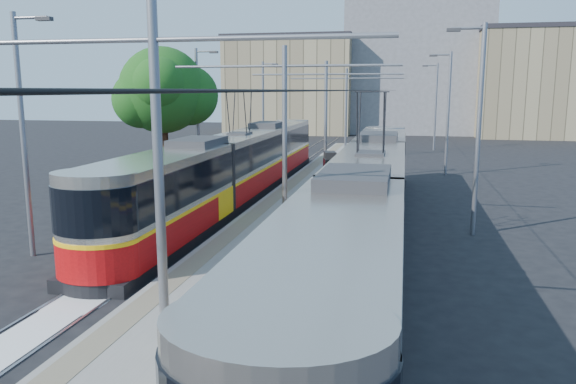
# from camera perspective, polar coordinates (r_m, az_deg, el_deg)

# --- Properties ---
(ground) EXTENTS (160.00, 160.00, 0.00)m
(ground) POSITION_cam_1_polar(r_m,az_deg,el_deg) (16.04, -6.40, -10.03)
(ground) COLOR black
(ground) RESTS_ON ground
(platform) EXTENTS (4.00, 50.00, 0.30)m
(platform) POSITION_cam_1_polar(r_m,az_deg,el_deg) (32.09, 3.03, 0.60)
(platform) COLOR gray
(platform) RESTS_ON ground
(tactile_strip_left) EXTENTS (0.70, 50.00, 0.01)m
(tactile_strip_left) POSITION_cam_1_polar(r_m,az_deg,el_deg) (32.31, 0.49, 0.96)
(tactile_strip_left) COLOR gray
(tactile_strip_left) RESTS_ON platform
(tactile_strip_right) EXTENTS (0.70, 50.00, 0.01)m
(tactile_strip_right) POSITION_cam_1_polar(r_m,az_deg,el_deg) (31.88, 5.61, 0.78)
(tactile_strip_right) COLOR gray
(tactile_strip_right) RESTS_ON platform
(rails) EXTENTS (8.71, 70.00, 0.03)m
(rails) POSITION_cam_1_polar(r_m,az_deg,el_deg) (32.11, 3.02, 0.36)
(rails) COLOR gray
(rails) RESTS_ON ground
(track_arrow) EXTENTS (1.20, 5.00, 0.01)m
(track_arrow) POSITION_cam_1_polar(r_m,az_deg,el_deg) (15.09, -23.55, -12.17)
(track_arrow) COLOR silver
(track_arrow) RESTS_ON ground
(tram_left) EXTENTS (2.43, 30.17, 5.50)m
(tram_left) POSITION_cam_1_polar(r_m,az_deg,el_deg) (29.45, -4.88, 2.76)
(tram_left) COLOR black
(tram_left) RESTS_ON ground
(tram_right) EXTENTS (2.43, 31.78, 5.50)m
(tram_right) POSITION_cam_1_polar(r_m,az_deg,el_deg) (20.36, 8.26, -0.27)
(tram_right) COLOR black
(tram_right) RESTS_ON ground
(catenary) EXTENTS (9.20, 70.00, 7.00)m
(catenary) POSITION_cam_1_polar(r_m,az_deg,el_deg) (28.84, 2.24, 8.25)
(catenary) COLOR gray
(catenary) RESTS_ON platform
(street_lamps) EXTENTS (15.18, 38.22, 8.00)m
(street_lamps) POSITION_cam_1_polar(r_m,az_deg,el_deg) (35.62, 4.08, 8.07)
(street_lamps) COLOR gray
(street_lamps) RESTS_ON ground
(shelter) EXTENTS (0.83, 1.10, 2.16)m
(shelter) POSITION_cam_1_polar(r_m,az_deg,el_deg) (28.94, 4.26, 2.09)
(shelter) COLOR black
(shelter) RESTS_ON platform
(tree) EXTENTS (5.56, 5.14, 8.07)m
(tree) POSITION_cam_1_polar(r_m,az_deg,el_deg) (34.23, -11.97, 9.92)
(tree) COLOR #382314
(tree) RESTS_ON ground
(building_left) EXTENTS (16.32, 12.24, 12.41)m
(building_left) POSITION_cam_1_polar(r_m,az_deg,el_deg) (75.73, 0.49, 10.80)
(building_left) COLOR #9B8C69
(building_left) RESTS_ON ground
(building_centre) EXTENTS (18.36, 14.28, 17.19)m
(building_centre) POSITION_cam_1_polar(r_m,az_deg,el_deg) (78.34, 12.92, 12.28)
(building_centre) COLOR gray
(building_centre) RESTS_ON ground
(building_right) EXTENTS (14.28, 10.20, 12.80)m
(building_right) POSITION_cam_1_polar(r_m,az_deg,el_deg) (73.87, 24.03, 10.10)
(building_right) COLOR #9B8C69
(building_right) RESTS_ON ground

